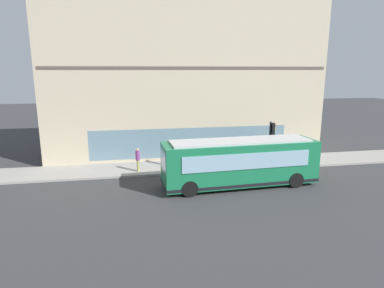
{
  "coord_description": "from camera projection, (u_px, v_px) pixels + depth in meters",
  "views": [
    {
      "loc": [
        -20.07,
        4.75,
        7.43
      ],
      "look_at": [
        2.81,
        0.53,
        2.2
      ],
      "focal_mm": 30.93,
      "sensor_mm": 36.0,
      "label": 1
    }
  ],
  "objects": [
    {
      "name": "ground",
      "position": [
        208.0,
        185.0,
        21.73
      ],
      "size": [
        120.0,
        120.0,
        0.0
      ],
      "primitive_type": "plane",
      "color": "#38383A"
    },
    {
      "name": "sidewalk_curb",
      "position": [
        195.0,
        166.0,
        25.89
      ],
      "size": [
        3.52,
        40.0,
        0.15
      ],
      "primitive_type": "cube",
      "color": "#9E9991",
      "rests_on": "ground"
    },
    {
      "name": "building_corner",
      "position": [
        184.0,
        76.0,
        29.44
      ],
      "size": [
        7.03,
        23.31,
        13.77
      ],
      "color": "beige",
      "rests_on": "ground"
    },
    {
      "name": "city_bus_nearside",
      "position": [
        240.0,
        163.0,
        21.37
      ],
      "size": [
        3.01,
        10.15,
        3.07
      ],
      "color": "#197247",
      "rests_on": "ground"
    },
    {
      "name": "traffic_light_near_corner",
      "position": [
        272.0,
        135.0,
        25.07
      ],
      "size": [
        0.32,
        0.49,
        3.48
      ],
      "color": "black",
      "rests_on": "sidewalk_curb"
    },
    {
      "name": "fire_hydrant",
      "position": [
        215.0,
        157.0,
        26.71
      ],
      "size": [
        0.35,
        0.35,
        0.74
      ],
      "color": "gold",
      "rests_on": "sidewalk_curb"
    },
    {
      "name": "pedestrian_walking_along_curb",
      "position": [
        235.0,
        152.0,
        25.64
      ],
      "size": [
        0.32,
        0.32,
        1.78
      ],
      "color": "black",
      "rests_on": "sidewalk_curb"
    },
    {
      "name": "pedestrian_by_light_pole",
      "position": [
        168.0,
        153.0,
        25.51
      ],
      "size": [
        0.32,
        0.32,
        1.76
      ],
      "color": "gold",
      "rests_on": "sidewalk_curb"
    },
    {
      "name": "pedestrian_near_hydrant",
      "position": [
        138.0,
        158.0,
        24.07
      ],
      "size": [
        0.32,
        0.32,
        1.73
      ],
      "color": "#99994C",
      "rests_on": "sidewalk_curb"
    },
    {
      "name": "newspaper_vending_box",
      "position": [
        267.0,
        155.0,
        27.11
      ],
      "size": [
        0.44,
        0.42,
        0.9
      ],
      "color": "#BF3F19",
      "rests_on": "sidewalk_curb"
    }
  ]
}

